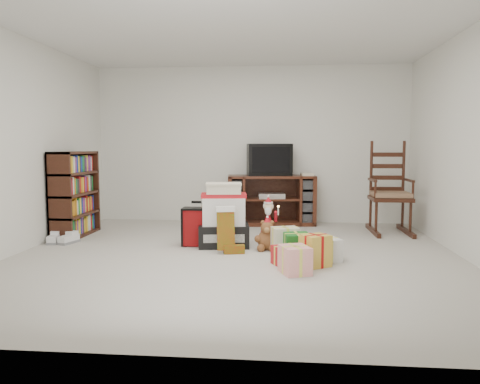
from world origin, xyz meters
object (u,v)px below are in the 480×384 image
object	(u,v)px
gift_cluster	(304,249)
bookshelf	(75,195)
gift_pile	(224,219)
crt_television	(269,160)
teddy_bear	(267,237)
mrs_claus_figurine	(207,225)
santa_figurine	(268,222)
red_suitcase	(198,227)
tv_stand	(271,200)
rocking_chair	(389,200)
sneaker_pair	(62,239)

from	to	relation	value
gift_cluster	bookshelf	bearing A→B (deg)	159.43
gift_pile	crt_television	bearing A→B (deg)	65.84
teddy_bear	mrs_claus_figurine	xyz separation A→B (m)	(-0.76, 0.23, 0.09)
santa_figurine	gift_cluster	distance (m)	1.31
santa_figurine	gift_cluster	size ratio (longest dim) A/B	0.50
crt_television	mrs_claus_figurine	bearing A→B (deg)	-122.36
gift_pile	teddy_bear	world-z (taller)	gift_pile
red_suitcase	crt_television	distance (m)	2.05
teddy_bear	red_suitcase	bearing A→B (deg)	170.01
teddy_bear	santa_figurine	distance (m)	0.75
tv_stand	rocking_chair	xyz separation A→B (m)	(1.69, -0.51, 0.08)
bookshelf	sneaker_pair	distance (m)	0.72
bookshelf	red_suitcase	world-z (taller)	bookshelf
tv_stand	bookshelf	bearing A→B (deg)	-162.35
santa_figurine	gift_cluster	bearing A→B (deg)	-71.29
tv_stand	bookshelf	distance (m)	2.91
gift_pile	red_suitcase	distance (m)	0.33
rocking_chair	bookshelf	bearing A→B (deg)	-171.56
red_suitcase	rocking_chair	bearing A→B (deg)	24.57
rocking_chair	gift_cluster	size ratio (longest dim) A/B	1.22
gift_pile	sneaker_pair	world-z (taller)	gift_pile
teddy_bear	sneaker_pair	bearing A→B (deg)	176.75
rocking_chair	sneaker_pair	bearing A→B (deg)	-164.94
sneaker_pair	bookshelf	bearing A→B (deg)	95.38
red_suitcase	gift_cluster	world-z (taller)	red_suitcase
bookshelf	santa_figurine	size ratio (longest dim) A/B	2.06
tv_stand	santa_figurine	world-z (taller)	tv_stand
teddy_bear	crt_television	distance (m)	2.05
tv_stand	mrs_claus_figurine	world-z (taller)	tv_stand
tv_stand	teddy_bear	world-z (taller)	tv_stand
teddy_bear	santa_figurine	xyz separation A→B (m)	(-0.01, 0.75, 0.06)
rocking_chair	red_suitcase	bearing A→B (deg)	-155.46
sneaker_pair	crt_television	world-z (taller)	crt_television
bookshelf	santa_figurine	distance (m)	2.66
rocking_chair	red_suitcase	xyz separation A→B (m)	(-2.55, -1.18, -0.22)
rocking_chair	red_suitcase	world-z (taller)	rocking_chair
gift_pile	teddy_bear	bearing A→B (deg)	-24.92
gift_cluster	red_suitcase	bearing A→B (deg)	153.20
santa_figurine	red_suitcase	bearing A→B (deg)	-144.53
bookshelf	red_suitcase	distance (m)	1.90
bookshelf	gift_pile	distance (m)	2.18
sneaker_pair	red_suitcase	bearing A→B (deg)	0.72
bookshelf	teddy_bear	distance (m)	2.76
teddy_bear	gift_cluster	world-z (taller)	teddy_bear
gift_pile	gift_cluster	xyz separation A→B (m)	(0.95, -0.65, -0.20)
gift_pile	gift_cluster	distance (m)	1.17
rocking_chair	sneaker_pair	size ratio (longest dim) A/B	3.63
red_suitcase	sneaker_pair	xyz separation A→B (m)	(-1.76, -0.00, -0.19)
tv_stand	gift_pile	distance (m)	1.76
gift_pile	santa_figurine	bearing A→B (deg)	40.26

